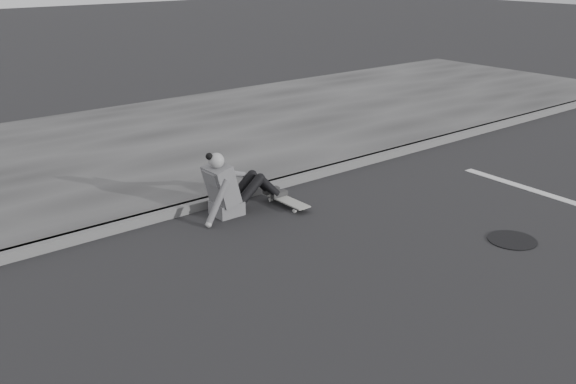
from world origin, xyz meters
The scene contains 6 objects.
ground centered at (0.00, 0.00, 0.00)m, with size 80.00×80.00×0.00m, color black.
curb centered at (0.00, 2.58, 0.06)m, with size 24.00×0.16×0.12m, color #505050.
sidewalk centered at (0.00, 5.60, 0.06)m, with size 24.00×6.00×0.12m, color #353535.
manhole centered at (1.92, -0.63, 0.01)m, with size 0.57×0.57×0.01m, color black.
skateboard centered at (0.54, 1.94, 0.07)m, with size 0.20×0.78×0.09m.
seated_woman centered at (-0.19, 2.18, 0.36)m, with size 1.38×0.46×0.88m.
Camera 1 is at (-4.51, -4.35, 3.18)m, focal length 40.00 mm.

